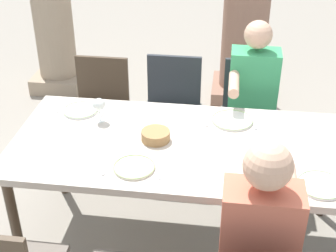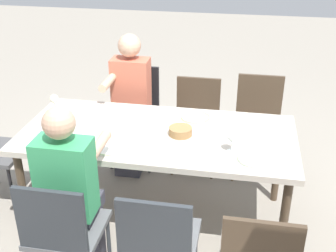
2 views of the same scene
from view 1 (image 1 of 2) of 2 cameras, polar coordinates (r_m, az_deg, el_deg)
The scene contains 20 objects.
ground_plane at distance 3.34m, azimuth 1.72°, elevation -13.21°, with size 16.00×16.00×0.00m, color gray.
dining_table at distance 2.90m, azimuth 1.94°, elevation -3.11°, with size 2.04×0.96×0.77m.
chair_west_north at distance 3.89m, azimuth -7.96°, elevation 2.53°, with size 0.44×0.44×0.85m.
chair_mid_north at distance 3.77m, azimuth 0.48°, elevation 2.38°, with size 0.44×0.44×0.89m.
chair_east_north at distance 3.75m, azimuth 9.53°, elevation 1.71°, with size 0.44×0.44×0.89m.
diner_woman_green at distance 2.35m, azimuth 10.33°, elevation -13.66°, with size 0.35×0.49×1.30m.
diner_man_white at distance 3.51m, azimuth 9.73°, elevation 2.42°, with size 0.35×0.49×1.28m.
plate_0 at distance 3.23m, azimuth -10.22°, elevation 1.83°, with size 0.23×0.23×0.02m.
wine_glass_0 at distance 3.06m, azimuth -8.08°, elevation 2.44°, with size 0.08×0.08×0.16m.
fork_0 at distance 3.28m, azimuth -12.71°, elevation 1.89°, with size 0.02×0.17×0.01m, color silver.
spoon_0 at distance 3.20m, azimuth -7.64°, elevation 1.58°, with size 0.02×0.17×0.01m, color silver.
plate_1 at distance 2.65m, azimuth -3.99°, elevation -4.82°, with size 0.23×0.23×0.02m.
fork_1 at distance 2.69m, azimuth -7.13°, elevation -4.64°, with size 0.02×0.17×0.01m, color silver.
spoon_1 at distance 2.63m, azimuth -0.77°, elevation -5.19°, with size 0.02×0.17×0.01m, color silver.
plate_2 at distance 3.10m, azimuth 7.52°, elevation 0.68°, with size 0.26×0.26×0.02m.
fork_2 at distance 3.10m, azimuth 4.75°, elevation 0.78°, with size 0.02×0.17×0.01m, color silver.
spoon_2 at distance 3.11m, azimuth 10.28°, elevation 0.40°, with size 0.02×0.17×0.01m, color silver.
plate_3 at distance 2.64m, azimuth 17.45°, elevation -6.59°, with size 0.24×0.24×0.02m.
fork_3 at distance 2.62m, azimuth 14.20°, elevation -6.53°, with size 0.02×0.17×0.01m, color silver.
bread_basket at distance 2.88m, azimuth -1.46°, elevation -1.13°, with size 0.17×0.17×0.06m, color #9E7547.
Camera 1 is at (0.22, -2.39, 2.33)m, focal length 52.10 mm.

